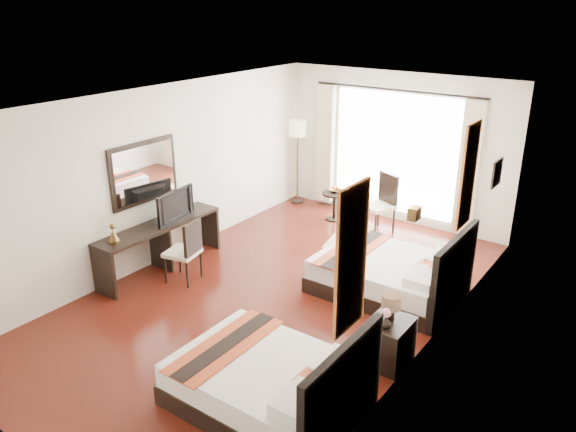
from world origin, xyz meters
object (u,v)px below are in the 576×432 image
Objects in this scene: console_desk at (161,246)px; desk_chair at (184,262)px; vase at (385,326)px; floor_lamp at (298,134)px; bed_near at (271,383)px; table_lamp at (391,304)px; fruit_bowl at (335,191)px; bed_far at (392,275)px; window_chair at (378,215)px; nightstand at (388,342)px; side_table at (334,206)px; television at (171,205)px.

console_desk is 0.59m from desk_chair.
vase is 5.80m from floor_lamp.
floor_lamp reaches higher than bed_near.
vase is 0.08× the size of floor_lamp.
fruit_bowl is at bearing 129.26° from table_lamp.
console_desk reaches higher than vase.
desk_chair is (-3.40, 0.02, -0.45)m from table_lamp.
bed_far is at bearing -42.74° from fruit_bowl.
floor_lamp is (-0.01, 3.78, 1.08)m from console_desk.
nightstand is at bearing 52.10° from window_chair.
vase is 0.61× the size of fruit_bowl.
nightstand is (0.70, -1.54, -0.02)m from bed_far.
table_lamp reaches higher than vase.
desk_chair is (-2.72, -1.46, 0.01)m from bed_far.
console_desk is at bearing -8.79° from window_chair.
side_table is (1.15, -0.41, -1.18)m from floor_lamp.
television reaches higher than nightstand.
desk_chair is at bearing 176.28° from vase.
table_lamp is 0.37× the size of desk_chair.
side_table is at bearing 137.46° from bed_far.
console_desk is 2.59× the size of television.
fruit_bowl reaches higher than nightstand.
nightstand is 3.97m from window_chair.
floor_lamp is at bearing 144.15° from bed_far.
bed_near is 1.45m from vase.
console_desk is 3.56m from side_table.
side_table is at bearing 129.34° from table_lamp.
television is 3.54m from floor_lamp.
floor_lamp is 7.84× the size of fruit_bowl.
bed_near reaches higher than vase.
floor_lamp is at bearing -93.53° from desk_chair.
side_table is at bearing -111.38° from desk_chair.
fruit_bowl is at bearing -111.05° from desk_chair.
bed_far is 3.51× the size of nightstand.
vase is 3.45m from desk_chair.
window_chair is at bearing -12.09° from floor_lamp.
side_table is at bearing -28.04° from television.
bed_near is at bearing -89.16° from bed_far.
console_desk is at bearing -19.15° from desk_chair.
table_lamp is 5.60m from floor_lamp.
television reaches higher than fruit_bowl.
side_table is at bearing 71.42° from console_desk.
table_lamp is (0.68, -1.48, 0.46)m from bed_far.
console_desk is at bearing -108.19° from fruit_bowl.
console_desk is (-3.34, 1.55, 0.10)m from bed_near.
window_chair is at bearing 117.90° from vase.
bed_near reaches higher than nightstand.
window_chair is (0.97, -0.07, -0.25)m from fruit_bowl.
bed_near is at bearing -65.86° from side_table.
desk_chair is (-2.76, 1.47, 0.02)m from bed_near.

